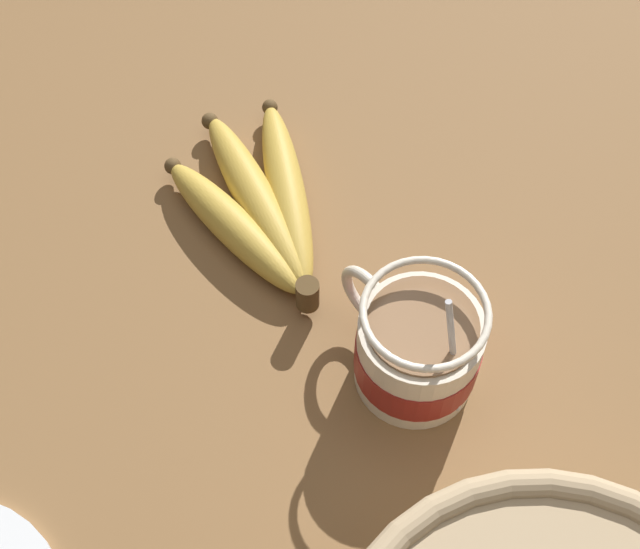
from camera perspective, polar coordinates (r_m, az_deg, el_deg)
The scene contains 3 objects.
table at distance 78.85cm, azimuth 1.70°, elevation -2.15°, with size 118.50×118.50×3.67cm.
coffee_mug at distance 70.26cm, azimuth 6.21°, elevation -4.76°, with size 13.87×9.92×14.05cm.
banana_bunch at distance 80.73cm, azimuth -3.96°, elevation 4.42°, with size 23.18×14.75×4.18cm.
Camera 1 is at (-28.23, 27.84, 69.99)cm, focal length 50.00 mm.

